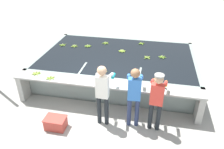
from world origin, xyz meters
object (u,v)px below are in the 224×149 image
object	(u,v)px
banana_bunch_floating_5	(88,46)
banana_bunch_ledge_1	(50,78)
worker_2	(157,97)
banana_bunch_floating_7	(106,43)
worker_1	(134,92)
banana_bunch_floating_4	(74,46)
banana_bunch_floating_3	(63,45)
banana_bunch_floating_6	(141,44)
banana_bunch_floating_8	(162,57)
knife_0	(168,90)
worker_0	(103,90)
banana_bunch_floating_2	(147,57)
banana_bunch_floating_1	(103,72)
banana_bunch_ledge_0	(36,73)
crate	(56,123)
banana_bunch_floating_0	(122,51)

from	to	relation	value
banana_bunch_floating_5	banana_bunch_ledge_1	world-z (taller)	banana_bunch_ledge_1
worker_2	banana_bunch_floating_7	world-z (taller)	worker_2
worker_1	banana_bunch_floating_5	world-z (taller)	worker_1
banana_bunch_floating_4	banana_bunch_floating_3	bearing A→B (deg)	177.87
banana_bunch_floating_3	banana_bunch_ledge_1	bearing A→B (deg)	-75.04
banana_bunch_floating_5	banana_bunch_floating_6	world-z (taller)	same
banana_bunch_floating_8	knife_0	bearing A→B (deg)	-85.84
worker_0	banana_bunch_floating_4	bearing A→B (deg)	121.92
banana_bunch_floating_2	banana_bunch_floating_6	distance (m)	1.29
banana_bunch_floating_1	banana_bunch_floating_8	world-z (taller)	same
worker_1	banana_bunch_ledge_1	xyz separation A→B (m)	(-2.46, 0.44, -0.13)
banana_bunch_floating_5	banana_bunch_ledge_0	distance (m)	2.53
worker_1	banana_bunch_floating_2	bearing A→B (deg)	85.82
banana_bunch_floating_4	banana_bunch_floating_6	size ratio (longest dim) A/B	1.08
banana_bunch_floating_1	worker_2	bearing A→B (deg)	-34.96
banana_bunch_ledge_0	banana_bunch_ledge_1	xyz separation A→B (m)	(0.53, -0.17, 0.00)
banana_bunch_floating_3	banana_bunch_floating_8	world-z (taller)	same
banana_bunch_floating_6	banana_bunch_floating_7	world-z (taller)	same
banana_bunch_floating_2	crate	distance (m)	3.70
worker_0	banana_bunch_ledge_1	size ratio (longest dim) A/B	6.14
knife_0	banana_bunch_ledge_0	bearing A→B (deg)	178.49
banana_bunch_floating_0	crate	size ratio (longest dim) A/B	0.51
banana_bunch_ledge_1	knife_0	world-z (taller)	banana_bunch_ledge_1
banana_bunch_floating_4	banana_bunch_floating_7	size ratio (longest dim) A/B	1.00
banana_bunch_floating_2	banana_bunch_ledge_0	xyz separation A→B (m)	(-3.16, -1.79, 0.00)
banana_bunch_floating_4	banana_bunch_floating_7	distance (m)	1.22
worker_0	banana_bunch_floating_3	bearing A→B (deg)	128.06
banana_bunch_floating_4	banana_bunch_ledge_0	xyz separation A→B (m)	(-0.36, -2.26, 0.00)
banana_bunch_floating_2	banana_bunch_floating_5	size ratio (longest dim) A/B	0.81
worker_0	banana_bunch_floating_1	size ratio (longest dim) A/B	6.12
banana_bunch_floating_1	banana_bunch_floating_7	world-z (taller)	same
worker_1	banana_bunch_floating_6	size ratio (longest dim) A/B	6.59
banana_bunch_floating_2	banana_bunch_floating_8	size ratio (longest dim) A/B	0.81
worker_2	crate	xyz separation A→B (m)	(-2.50, -0.52, -0.81)
banana_bunch_floating_2	banana_bunch_floating_5	distance (m)	2.37
banana_bunch_floating_4	crate	size ratio (longest dim) A/B	0.50
banana_bunch_floating_3	banana_bunch_floating_5	xyz separation A→B (m)	(0.99, 0.09, -0.00)
banana_bunch_floating_0	banana_bunch_floating_3	xyz separation A→B (m)	(-2.35, 0.12, 0.00)
worker_2	banana_bunch_floating_1	distance (m)	1.99
banana_bunch_floating_7	banana_bunch_floating_4	bearing A→B (deg)	-153.88
worker_0	crate	xyz separation A→B (m)	(-1.17, -0.46, -0.88)
worker_2	banana_bunch_floating_4	xyz separation A→B (m)	(-3.18, 2.90, -0.09)
banana_bunch_floating_7	banana_bunch_ledge_1	bearing A→B (deg)	-107.47
worker_0	banana_bunch_floating_5	size ratio (longest dim) A/B	6.16
worker_1	banana_bunch_ledge_0	world-z (taller)	worker_1
banana_bunch_floating_2	crate	xyz separation A→B (m)	(-2.12, -2.95, -0.72)
banana_bunch_floating_8	knife_0	size ratio (longest dim) A/B	1.03
banana_bunch_floating_3	crate	xyz separation A→B (m)	(1.17, -3.44, -0.72)
banana_bunch_floating_5	crate	size ratio (longest dim) A/B	0.51
banana_bunch_floating_2	banana_bunch_floating_3	distance (m)	3.32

